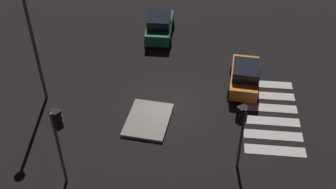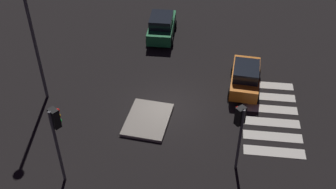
# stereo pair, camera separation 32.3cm
# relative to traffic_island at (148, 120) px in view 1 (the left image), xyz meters

# --- Properties ---
(ground_plane) EXTENTS (80.00, 80.00, 0.00)m
(ground_plane) POSITION_rel_traffic_island_xyz_m (1.27, -1.00, -0.09)
(ground_plane) COLOR black
(traffic_island) EXTENTS (3.37, 2.68, 0.18)m
(traffic_island) POSITION_rel_traffic_island_xyz_m (0.00, 0.00, 0.00)
(traffic_island) COLOR gray
(traffic_island) RESTS_ON ground
(car_orange) EXTENTS (4.02, 2.09, 1.70)m
(car_orange) POSITION_rel_traffic_island_xyz_m (3.76, -5.49, 0.75)
(car_orange) COLOR orange
(car_orange) RESTS_ON ground
(car_green) EXTENTS (4.08, 1.95, 1.77)m
(car_green) POSITION_rel_traffic_island_xyz_m (9.26, 0.43, 0.78)
(car_green) COLOR #196B38
(car_green) RESTS_ON ground
(traffic_light_west) EXTENTS (0.53, 0.54, 4.40)m
(traffic_light_west) POSITION_rel_traffic_island_xyz_m (-4.55, 3.29, 3.25)
(traffic_light_west) COLOR #47474C
(traffic_light_west) RESTS_ON ground
(traffic_light_south) EXTENTS (0.53, 0.54, 3.83)m
(traffic_light_south) POSITION_rel_traffic_island_xyz_m (-2.78, -4.83, 2.81)
(traffic_light_south) COLOR #47474C
(traffic_light_south) RESTS_ON ground
(street_lamp) EXTENTS (0.56, 0.56, 8.71)m
(street_lamp) POSITION_rel_traffic_island_xyz_m (1.41, 6.42, 5.74)
(street_lamp) COLOR #47474C
(street_lamp) RESTS_ON ground
(crosswalk_near) EXTENTS (6.45, 3.20, 0.02)m
(crosswalk_near) POSITION_rel_traffic_island_xyz_m (1.27, -6.95, -0.08)
(crosswalk_near) COLOR silver
(crosswalk_near) RESTS_ON ground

